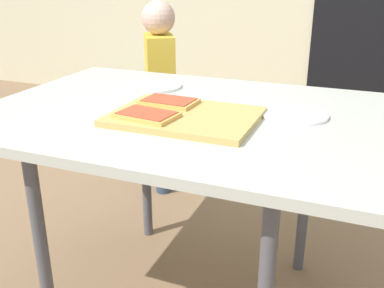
{
  "coord_description": "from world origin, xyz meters",
  "views": [
    {
      "loc": [
        0.52,
        -1.27,
        1.18
      ],
      "look_at": [
        0.01,
        0.0,
        0.64
      ],
      "focal_mm": 41.96,
      "sensor_mm": 36.0,
      "label": 1
    }
  ],
  "objects_px": {
    "pizza_slice_near_left": "(147,115)",
    "plate_white_right": "(294,115)",
    "garden_hose_coil": "(113,108)",
    "cutting_board": "(185,117)",
    "pizza_slice_far_left": "(169,101)",
    "dining_table": "(189,129)",
    "child_left": "(160,85)",
    "plate_white_left": "(154,86)"
  },
  "relations": [
    {
      "from": "plate_white_left",
      "to": "child_left",
      "type": "xyz_separation_m",
      "value": [
        -0.27,
        0.6,
        -0.16
      ]
    },
    {
      "from": "dining_table",
      "to": "child_left",
      "type": "height_order",
      "value": "child_left"
    },
    {
      "from": "dining_table",
      "to": "child_left",
      "type": "xyz_separation_m",
      "value": [
        -0.5,
        0.84,
        -0.1
      ]
    },
    {
      "from": "pizza_slice_far_left",
      "to": "child_left",
      "type": "xyz_separation_m",
      "value": [
        -0.44,
        0.84,
        -0.18
      ]
    },
    {
      "from": "dining_table",
      "to": "plate_white_left",
      "type": "height_order",
      "value": "plate_white_left"
    },
    {
      "from": "child_left",
      "to": "pizza_slice_near_left",
      "type": "bearing_deg",
      "value": -66.28
    },
    {
      "from": "cutting_board",
      "to": "garden_hose_coil",
      "type": "xyz_separation_m",
      "value": [
        -1.57,
        2.11,
        -0.74
      ]
    },
    {
      "from": "plate_white_right",
      "to": "pizza_slice_near_left",
      "type": "bearing_deg",
      "value": -149.76
    },
    {
      "from": "pizza_slice_near_left",
      "to": "plate_white_left",
      "type": "bearing_deg",
      "value": 113.39
    },
    {
      "from": "plate_white_right",
      "to": "pizza_slice_far_left",
      "type": "bearing_deg",
      "value": -168.89
    },
    {
      "from": "cutting_board",
      "to": "pizza_slice_far_left",
      "type": "distance_m",
      "value": 0.12
    },
    {
      "from": "dining_table",
      "to": "pizza_slice_far_left",
      "type": "bearing_deg",
      "value": -173.09
    },
    {
      "from": "cutting_board",
      "to": "garden_hose_coil",
      "type": "distance_m",
      "value": 2.74
    },
    {
      "from": "cutting_board",
      "to": "plate_white_left",
      "type": "xyz_separation_m",
      "value": [
        -0.26,
        0.32,
        -0.0
      ]
    },
    {
      "from": "cutting_board",
      "to": "garden_hose_coil",
      "type": "bearing_deg",
      "value": 126.67
    },
    {
      "from": "pizza_slice_near_left",
      "to": "plate_white_right",
      "type": "xyz_separation_m",
      "value": [
        0.39,
        0.23,
        -0.02
      ]
    },
    {
      "from": "cutting_board",
      "to": "child_left",
      "type": "height_order",
      "value": "child_left"
    },
    {
      "from": "pizza_slice_far_left",
      "to": "child_left",
      "type": "height_order",
      "value": "child_left"
    },
    {
      "from": "plate_white_left",
      "to": "pizza_slice_near_left",
      "type": "bearing_deg",
      "value": -66.61
    },
    {
      "from": "cutting_board",
      "to": "pizza_slice_near_left",
      "type": "distance_m",
      "value": 0.12
    },
    {
      "from": "cutting_board",
      "to": "garden_hose_coil",
      "type": "relative_size",
      "value": 1.02
    },
    {
      "from": "cutting_board",
      "to": "plate_white_left",
      "type": "height_order",
      "value": "cutting_board"
    },
    {
      "from": "child_left",
      "to": "dining_table",
      "type": "bearing_deg",
      "value": -58.87
    },
    {
      "from": "dining_table",
      "to": "pizza_slice_near_left",
      "type": "bearing_deg",
      "value": -112.97
    },
    {
      "from": "dining_table",
      "to": "plate_white_left",
      "type": "distance_m",
      "value": 0.34
    },
    {
      "from": "plate_white_left",
      "to": "garden_hose_coil",
      "type": "height_order",
      "value": "plate_white_left"
    },
    {
      "from": "dining_table",
      "to": "plate_white_left",
      "type": "relative_size",
      "value": 6.45
    },
    {
      "from": "garden_hose_coil",
      "to": "plate_white_right",
      "type": "bearing_deg",
      "value": -46.28
    },
    {
      "from": "pizza_slice_far_left",
      "to": "pizza_slice_near_left",
      "type": "xyz_separation_m",
      "value": [
        -0.0,
        -0.15,
        0.0
      ]
    },
    {
      "from": "cutting_board",
      "to": "pizza_slice_far_left",
      "type": "relative_size",
      "value": 2.38
    },
    {
      "from": "plate_white_right",
      "to": "garden_hose_coil",
      "type": "distance_m",
      "value": 2.81
    },
    {
      "from": "cutting_board",
      "to": "pizza_slice_near_left",
      "type": "height_order",
      "value": "pizza_slice_near_left"
    },
    {
      "from": "plate_white_left",
      "to": "child_left",
      "type": "relative_size",
      "value": 0.2
    },
    {
      "from": "dining_table",
      "to": "plate_white_left",
      "type": "bearing_deg",
      "value": 135.59
    },
    {
      "from": "pizza_slice_near_left",
      "to": "plate_white_left",
      "type": "height_order",
      "value": "pizza_slice_near_left"
    },
    {
      "from": "pizza_slice_far_left",
      "to": "garden_hose_coil",
      "type": "distance_m",
      "value": 2.63
    },
    {
      "from": "plate_white_left",
      "to": "pizza_slice_far_left",
      "type": "bearing_deg",
      "value": -54.43
    },
    {
      "from": "child_left",
      "to": "garden_hose_coil",
      "type": "relative_size",
      "value": 2.44
    },
    {
      "from": "plate_white_right",
      "to": "child_left",
      "type": "relative_size",
      "value": 0.2
    },
    {
      "from": "plate_white_left",
      "to": "cutting_board",
      "type": "bearing_deg",
      "value": -50.79
    },
    {
      "from": "pizza_slice_near_left",
      "to": "plate_white_right",
      "type": "bearing_deg",
      "value": 30.24
    },
    {
      "from": "child_left",
      "to": "plate_white_left",
      "type": "bearing_deg",
      "value": -66.06
    }
  ]
}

